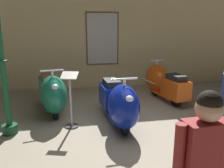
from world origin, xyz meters
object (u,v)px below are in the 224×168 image
(scooter_0, at_px, (52,93))
(scooter_1, at_px, (119,104))
(scooter_2, at_px, (162,82))
(lamppost, at_px, (2,59))
(info_stanchion, at_px, (71,105))

(scooter_0, distance_m, scooter_1, 1.70)
(scooter_2, height_order, lamppost, lamppost)
(info_stanchion, bearing_deg, scooter_0, 117.21)
(scooter_2, relative_size, lamppost, 0.68)
(scooter_0, bearing_deg, scooter_2, 90.77)
(scooter_0, xyz_separation_m, scooter_1, (1.37, -0.99, -0.01))
(scooter_2, bearing_deg, scooter_1, 126.28)
(scooter_1, relative_size, lamppost, 0.68)
(scooter_1, distance_m, lamppost, 2.32)
(scooter_0, relative_size, lamppost, 0.70)
(lamppost, distance_m, info_stanchion, 1.51)
(scooter_1, height_order, lamppost, lamppost)
(scooter_0, distance_m, scooter_2, 3.00)
(info_stanchion, bearing_deg, lamppost, -174.88)
(scooter_0, distance_m, lamppost, 1.51)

